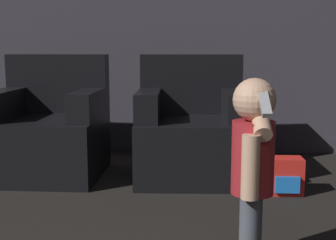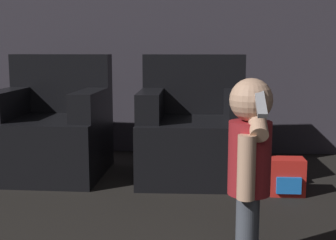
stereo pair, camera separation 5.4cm
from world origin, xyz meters
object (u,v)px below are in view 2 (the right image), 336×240
Objects in this scene: armchair_left at (52,131)px; person_toddler at (250,158)px; toy_backpack at (287,177)px; armchair_right at (194,133)px.

armchair_left reaches higher than person_toddler.
toy_backpack is (1.65, -0.40, -0.20)m from armchair_left.
armchair_right reaches higher than person_toddler.
person_toddler is at bearing -108.81° from toy_backpack.
person_toddler is 1.14m from toy_backpack.
armchair_left is at bearing 178.85° from armchair_right.
toy_backpack is (0.60, -0.40, -0.20)m from armchair_right.
armchair_left is 3.72× the size of toy_backpack.
armchair_left reaches higher than toy_backpack.
toy_backpack is at bearing -12.67° from armchair_left.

